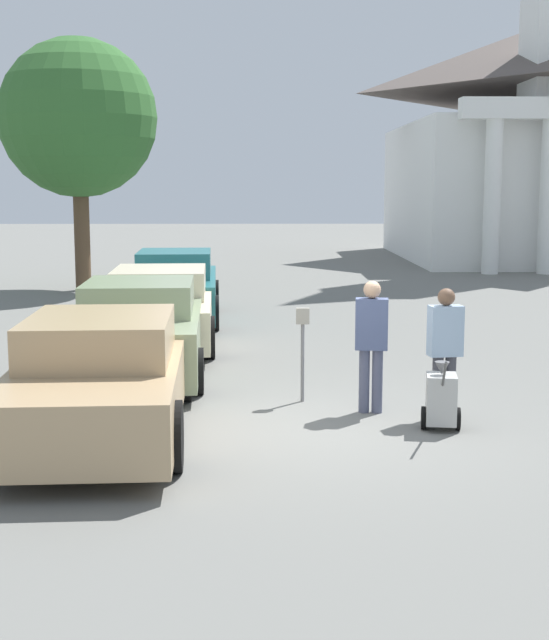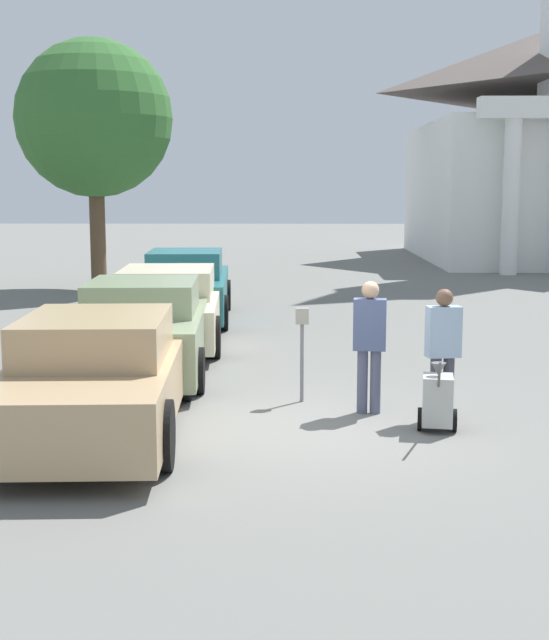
{
  "view_description": "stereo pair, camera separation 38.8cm",
  "coord_description": "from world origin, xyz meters",
  "px_view_note": "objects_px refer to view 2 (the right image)",
  "views": [
    {
      "loc": [
        -0.68,
        -10.62,
        2.95
      ],
      "look_at": [
        -0.5,
        1.65,
        1.1
      ],
      "focal_mm": 50.0,
      "sensor_mm": 36.0,
      "label": 1
    },
    {
      "loc": [
        -0.3,
        -10.62,
        2.95
      ],
      "look_at": [
        -0.5,
        1.65,
        1.1
      ],
      "focal_mm": 50.0,
      "sensor_mm": 36.0,
      "label": 2
    }
  ],
  "objects_px": {
    "parked_car_sage": "(145,330)",
    "parking_meter": "(302,336)",
    "person_worker": "(370,338)",
    "equipment_cart": "(438,400)",
    "person_supervisor": "(443,346)",
    "parked_car_cream": "(169,307)",
    "parked_car_tan": "(99,376)",
    "church": "(546,127)",
    "parked_car_teal": "(186,288)"
  },
  "relations": [
    {
      "from": "parking_meter",
      "to": "church",
      "type": "height_order",
      "value": "church"
    },
    {
      "from": "parked_car_sage",
      "to": "parked_car_tan",
      "type": "bearing_deg",
      "value": -92.78
    },
    {
      "from": "parked_car_sage",
      "to": "parking_meter",
      "type": "xyz_separation_m",
      "value": [
        2.46,
        -1.82,
        0.21
      ]
    },
    {
      "from": "parked_car_tan",
      "to": "parking_meter",
      "type": "distance_m",
      "value": 2.93
    },
    {
      "from": "parked_car_sage",
      "to": "person_worker",
      "type": "height_order",
      "value": "person_worker"
    },
    {
      "from": "person_worker",
      "to": "equipment_cart",
      "type": "relative_size",
      "value": 1.74
    },
    {
      "from": "parked_car_cream",
      "to": "parked_car_teal",
      "type": "height_order",
      "value": "parked_car_teal"
    },
    {
      "from": "parked_car_tan",
      "to": "parked_car_cream",
      "type": "height_order",
      "value": "parked_car_tan"
    },
    {
      "from": "parked_car_sage",
      "to": "parked_car_cream",
      "type": "xyz_separation_m",
      "value": [
        0.0,
        2.83,
        -0.02
      ]
    },
    {
      "from": "person_worker",
      "to": "person_supervisor",
      "type": "relative_size",
      "value": 1.04
    },
    {
      "from": "person_worker",
      "to": "equipment_cart",
      "type": "xyz_separation_m",
      "value": [
        0.76,
        -0.84,
        -0.61
      ]
    },
    {
      "from": "parked_car_sage",
      "to": "parked_car_teal",
      "type": "bearing_deg",
      "value": 87.21
    },
    {
      "from": "parked_car_cream",
      "to": "parked_car_teal",
      "type": "xyz_separation_m",
      "value": [
        -0.0,
        2.92,
        0.04
      ]
    },
    {
      "from": "parked_car_sage",
      "to": "person_supervisor",
      "type": "distance_m",
      "value": 5.04
    },
    {
      "from": "parking_meter",
      "to": "church",
      "type": "bearing_deg",
      "value": 67.49
    },
    {
      "from": "parked_car_tan",
      "to": "parked_car_cream",
      "type": "relative_size",
      "value": 0.96
    },
    {
      "from": "parked_car_teal",
      "to": "person_supervisor",
      "type": "distance_m",
      "value": 9.49
    },
    {
      "from": "person_worker",
      "to": "person_supervisor",
      "type": "distance_m",
      "value": 0.95
    },
    {
      "from": "parked_car_sage",
      "to": "church",
      "type": "distance_m",
      "value": 25.95
    },
    {
      "from": "parked_car_tan",
      "to": "person_supervisor",
      "type": "distance_m",
      "value": 4.28
    },
    {
      "from": "person_supervisor",
      "to": "church",
      "type": "height_order",
      "value": "church"
    },
    {
      "from": "parked_car_cream",
      "to": "parked_car_sage",
      "type": "bearing_deg",
      "value": -92.79
    },
    {
      "from": "person_worker",
      "to": "church",
      "type": "height_order",
      "value": "church"
    },
    {
      "from": "parked_car_sage",
      "to": "person_worker",
      "type": "bearing_deg",
      "value": -39.07
    },
    {
      "from": "person_worker",
      "to": "parked_car_tan",
      "type": "bearing_deg",
      "value": 23.24
    },
    {
      "from": "parking_meter",
      "to": "person_supervisor",
      "type": "bearing_deg",
      "value": -27.57
    },
    {
      "from": "parked_car_tan",
      "to": "person_supervisor",
      "type": "xyz_separation_m",
      "value": [
        4.23,
        0.65,
        0.26
      ]
    },
    {
      "from": "person_supervisor",
      "to": "church",
      "type": "xyz_separation_m",
      "value": [
        8.23,
        25.04,
        4.32
      ]
    },
    {
      "from": "parking_meter",
      "to": "parked_car_cream",
      "type": "bearing_deg",
      "value": 117.88
    },
    {
      "from": "parked_car_cream",
      "to": "parked_car_teal",
      "type": "distance_m",
      "value": 2.92
    },
    {
      "from": "parked_car_teal",
      "to": "parking_meter",
      "type": "xyz_separation_m",
      "value": [
        2.46,
        -7.57,
        0.19
      ]
    },
    {
      "from": "parked_car_cream",
      "to": "church",
      "type": "height_order",
      "value": "church"
    },
    {
      "from": "person_worker",
      "to": "person_supervisor",
      "type": "xyz_separation_m",
      "value": [
        0.9,
        -0.3,
        -0.04
      ]
    },
    {
      "from": "parked_car_cream",
      "to": "person_worker",
      "type": "relative_size",
      "value": 3.02
    },
    {
      "from": "church",
      "to": "parked_car_sage",
      "type": "bearing_deg",
      "value": -119.19
    },
    {
      "from": "parked_car_sage",
      "to": "equipment_cart",
      "type": "xyz_separation_m",
      "value": [
        4.08,
        -3.29,
        -0.32
      ]
    },
    {
      "from": "parked_car_cream",
      "to": "equipment_cart",
      "type": "bearing_deg",
      "value": -59.05
    },
    {
      "from": "parked_car_tan",
      "to": "parked_car_teal",
      "type": "relative_size",
      "value": 1.03
    },
    {
      "from": "church",
      "to": "person_supervisor",
      "type": "bearing_deg",
      "value": -108.19
    },
    {
      "from": "person_supervisor",
      "to": "equipment_cart",
      "type": "xyz_separation_m",
      "value": [
        -0.14,
        -0.54,
        -0.57
      ]
    },
    {
      "from": "parked_car_sage",
      "to": "person_supervisor",
      "type": "height_order",
      "value": "person_supervisor"
    },
    {
      "from": "parking_meter",
      "to": "parked_car_teal",
      "type": "bearing_deg",
      "value": 108.01
    },
    {
      "from": "parked_car_teal",
      "to": "person_supervisor",
      "type": "relative_size",
      "value": 2.95
    },
    {
      "from": "parked_car_cream",
      "to": "church",
      "type": "distance_m",
      "value": 23.56
    },
    {
      "from": "parked_car_teal",
      "to": "person_supervisor",
      "type": "height_order",
      "value": "person_supervisor"
    },
    {
      "from": "parked_car_tan",
      "to": "parked_car_teal",
      "type": "xyz_separation_m",
      "value": [
        -0.0,
        9.14,
        0.03
      ]
    },
    {
      "from": "parking_meter",
      "to": "church",
      "type": "distance_m",
      "value": 26.47
    },
    {
      "from": "parked_car_sage",
      "to": "church",
      "type": "bearing_deg",
      "value": 58.03
    },
    {
      "from": "person_worker",
      "to": "parked_car_sage",
      "type": "bearing_deg",
      "value": -29.03
    },
    {
      "from": "parked_car_sage",
      "to": "church",
      "type": "xyz_separation_m",
      "value": [
        12.46,
        22.3,
        4.57
      ]
    }
  ]
}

